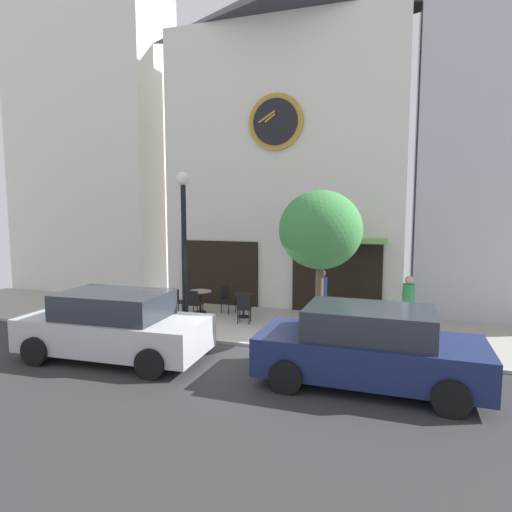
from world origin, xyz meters
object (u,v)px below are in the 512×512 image
street_tree (320,231)px  parked_car_silver (115,326)px  cafe_chair_outer (336,317)px  street_lamp (184,252)px  pedestrian_green (408,306)px  cafe_table_rightmost (200,297)px  cafe_chair_left_end (227,297)px  cafe_chair_curbside (194,302)px  pedestrian_blue (322,297)px  parked_car_navy (368,347)px  cafe_table_near_door (353,313)px  cafe_table_leftmost (244,301)px  cafe_chair_near_lamp (244,306)px  cafe_chair_facing_wall (178,300)px

street_tree → parked_car_silver: size_ratio=0.90×
street_tree → cafe_chair_outer: street_tree is taller
street_lamp → parked_car_silver: bearing=-103.6°
pedestrian_green → street_lamp: bearing=-165.9°
cafe_table_rightmost → cafe_chair_left_end: (0.83, 0.29, -0.01)m
cafe_chair_curbside → pedestrian_blue: 3.99m
cafe_table_rightmost → cafe_chair_outer: (4.65, -1.24, -0.01)m
cafe_chair_left_end → parked_car_navy: 6.76m
parked_car_silver → parked_car_navy: bearing=2.4°
cafe_table_near_door → pedestrian_green: 1.53m
street_lamp → cafe_table_rightmost: street_lamp is taller
cafe_table_leftmost → cafe_chair_curbside: size_ratio=0.86×
cafe_table_near_door → pedestrian_green: size_ratio=0.43×
cafe_chair_near_lamp → cafe_chair_left_end: size_ratio=1.00×
cafe_table_rightmost → pedestrian_green: size_ratio=0.45×
cafe_table_rightmost → cafe_table_near_door: cafe_table_rightmost is taller
cafe_table_leftmost → cafe_table_near_door: 3.49m
pedestrian_green → pedestrian_blue: (-2.41, 0.46, 0.00)m
cafe_table_near_door → cafe_chair_outer: cafe_chair_outer is taller
cafe_table_leftmost → pedestrian_blue: pedestrian_blue is taller
cafe_chair_left_end → pedestrian_blue: pedestrian_blue is taller
cafe_chair_curbside → parked_car_silver: 3.86m
cafe_chair_outer → cafe_chair_facing_wall: bearing=173.2°
cafe_table_leftmost → parked_car_navy: bearing=-45.9°
street_lamp → cafe_chair_curbside: street_lamp is taller
cafe_table_rightmost → cafe_chair_curbside: bearing=-78.9°
street_tree → cafe_chair_outer: size_ratio=4.36×
cafe_table_near_door → cafe_chair_near_lamp: size_ratio=0.80×
cafe_table_rightmost → cafe_table_leftmost: 1.58m
pedestrian_blue → street_lamp: bearing=-150.8°
cafe_chair_facing_wall → pedestrian_blue: pedestrian_blue is taller
pedestrian_blue → cafe_chair_curbside: bearing=-173.2°
street_lamp → parked_car_silver: size_ratio=1.02×
cafe_chair_curbside → cafe_chair_left_end: (0.68, 1.06, 0.00)m
street_lamp → cafe_table_rightmost: bearing=105.4°
cafe_chair_facing_wall → cafe_chair_outer: size_ratio=1.00×
cafe_chair_facing_wall → cafe_chair_left_end: (1.31, 0.91, 0.00)m
pedestrian_green → cafe_chair_left_end: bearing=169.5°
street_tree → pedestrian_blue: 2.62m
cafe_chair_near_lamp → cafe_chair_outer: size_ratio=1.00×
cafe_chair_left_end → cafe_table_near_door: bearing=-11.0°
street_lamp → pedestrian_blue: bearing=29.2°
street_lamp → parked_car_navy: (5.10, -2.14, -1.49)m
cafe_table_rightmost → street_tree: bearing=-24.1°
cafe_chair_left_end → pedestrian_green: (5.68, -1.05, 0.33)m
street_tree → cafe_table_rightmost: size_ratio=5.21×
cafe_table_leftmost → pedestrian_blue: size_ratio=0.46×
cafe_chair_near_lamp → pedestrian_green: 4.67m
cafe_table_leftmost → cafe_chair_left_end: (-0.75, 0.41, 0.02)m
pedestrian_green → cafe_chair_facing_wall: bearing=178.9°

